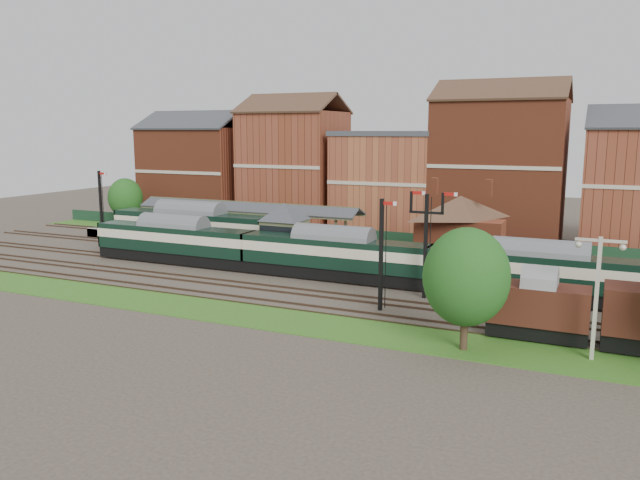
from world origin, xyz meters
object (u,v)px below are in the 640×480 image
at_px(signal_box, 285,233).
at_px(semaphore_bracket, 426,238).
at_px(dmu_train, 333,254).
at_px(platform_railcar, 191,226).
at_px(goods_van_a, 538,307).

bearing_deg(signal_box, semaphore_bracket, -20.92).
bearing_deg(dmu_train, signal_box, 152.90).
bearing_deg(signal_box, platform_railcar, 166.03).
xyz_separation_m(signal_box, goods_van_a, (23.83, -12.25, -1.16)).
bearing_deg(platform_railcar, signal_box, -13.97).
bearing_deg(dmu_train, goods_van_a, -27.25).
distance_m(semaphore_bracket, goods_van_a, 11.24).
distance_m(platform_railcar, goods_van_a, 40.02).
bearing_deg(signal_box, goods_van_a, -27.21).
relative_size(signal_box, dmu_train, 0.12).
bearing_deg(goods_van_a, semaphore_bracket, 143.51).
xyz_separation_m(platform_railcar, goods_van_a, (36.90, -15.50, -0.46)).
bearing_deg(semaphore_bracket, platform_railcar, 162.24).
bearing_deg(dmu_train, platform_railcar, 161.49).
xyz_separation_m(dmu_train, platform_railcar, (-19.42, 6.50, 0.23)).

